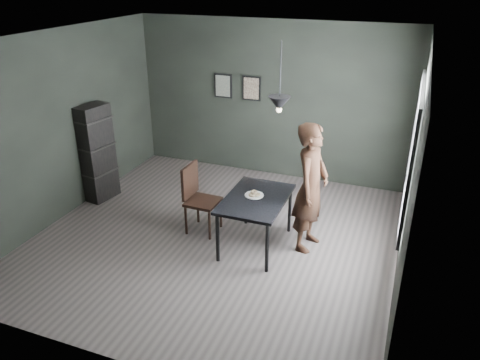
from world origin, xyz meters
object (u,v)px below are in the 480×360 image
(white_plate, at_px, (254,196))
(wood_chair, at_px, (197,194))
(cafe_table, at_px, (256,203))
(pendant_lamp, at_px, (279,103))
(woman, at_px, (311,188))
(shelf_unit, at_px, (97,153))

(white_plate, bearing_deg, wood_chair, 175.09)
(cafe_table, bearing_deg, wood_chair, 173.08)
(cafe_table, bearing_deg, pendant_lamp, 21.80)
(white_plate, xyz_separation_m, pendant_lamp, (0.29, 0.06, 1.29))
(wood_chair, distance_m, pendant_lamp, 1.89)
(woman, xyz_separation_m, pendant_lamp, (-0.43, -0.16, 1.15))
(cafe_table, bearing_deg, white_plate, 136.85)
(woman, height_order, wood_chair, woman)
(cafe_table, relative_size, wood_chair, 1.17)
(woman, xyz_separation_m, shelf_unit, (-3.60, 0.24, -0.10))
(white_plate, xyz_separation_m, shelf_unit, (-2.88, 0.46, 0.05))
(woman, relative_size, shelf_unit, 1.12)
(white_plate, distance_m, woman, 0.77)
(white_plate, bearing_deg, shelf_unit, 170.90)
(wood_chair, bearing_deg, shelf_unit, 170.74)
(cafe_table, xyz_separation_m, woman, (0.68, 0.26, 0.23))
(cafe_table, distance_m, woman, 0.76)
(woman, relative_size, wood_chair, 1.75)
(white_plate, distance_m, pendant_lamp, 1.33)
(woman, height_order, pendant_lamp, pendant_lamp)
(cafe_table, bearing_deg, woman, 20.80)
(cafe_table, xyz_separation_m, shelf_unit, (-2.92, 0.50, 0.13))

